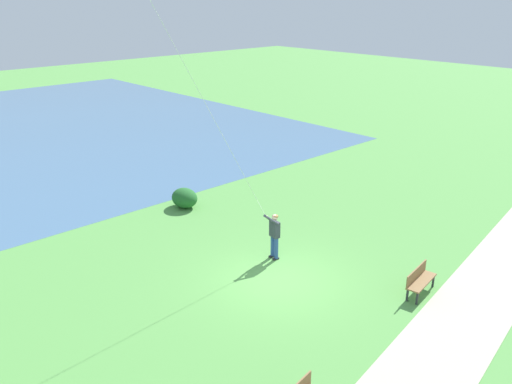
{
  "coord_description": "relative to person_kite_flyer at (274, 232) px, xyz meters",
  "views": [
    {
      "loc": [
        -10.96,
        11.27,
        9.1
      ],
      "look_at": [
        0.62,
        0.51,
        3.14
      ],
      "focal_mm": 37.12,
      "sensor_mm": 36.0,
      "label": 1
    }
  ],
  "objects": [
    {
      "name": "lakeside_shrub",
      "position": [
        6.25,
        -0.51,
        -0.6
      ],
      "size": [
        1.3,
        1.06,
        0.89
      ],
      "primitive_type": "ellipsoid",
      "color": "#236028",
      "rests_on": "ground"
    },
    {
      "name": "park_bench_near_walkway",
      "position": [
        -4.89,
        -1.73,
        -0.54
      ],
      "size": [
        0.66,
        1.55,
        0.88
      ],
      "color": "olive",
      "rests_on": "ground"
    },
    {
      "name": "person_kite_flyer",
      "position": [
        0.0,
        0.0,
        0.0
      ],
      "size": [
        0.52,
        0.62,
        1.83
      ],
      "color": "#232328",
      "rests_on": "ground"
    },
    {
      "name": "ground_plane",
      "position": [
        -1.24,
        0.96,
        -1.05
      ],
      "size": [
        120.0,
        120.0,
        0.0
      ],
      "primitive_type": "plane",
      "color": "#569947"
    }
  ]
}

